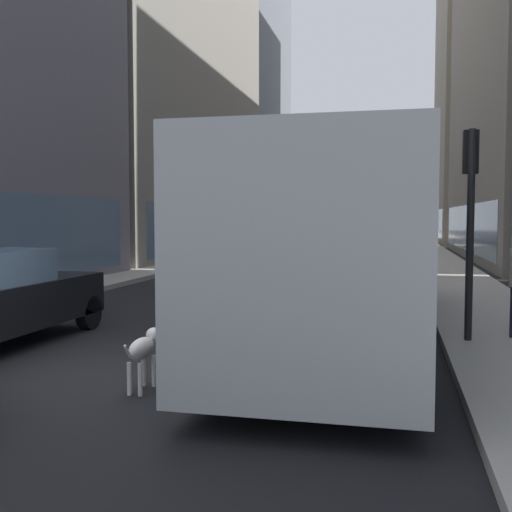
% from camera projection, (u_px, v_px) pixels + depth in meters
% --- Properties ---
extents(ground_plane, '(120.00, 120.00, 0.00)m').
position_uv_depth(ground_plane, '(340.00, 248.00, 42.08)').
color(ground_plane, black).
extents(sidewalk_left, '(2.40, 110.00, 0.15)m').
position_uv_depth(sidewalk_left, '(261.00, 246.00, 43.35)').
color(sidewalk_left, '#ADA89E').
rests_on(sidewalk_left, ground).
extents(sidewalk_right, '(2.40, 110.00, 0.15)m').
position_uv_depth(sidewalk_right, '(425.00, 248.00, 40.79)').
color(sidewalk_right, '#ADA89E').
rests_on(sidewalk_right, ground).
extents(building_left_far, '(8.28, 22.80, 28.51)m').
position_uv_depth(building_left_far, '(228.00, 89.00, 56.92)').
color(building_left_far, slate).
rests_on(building_left_far, ground).
extents(building_right_far, '(9.34, 14.07, 32.20)m').
position_uv_depth(building_right_far, '(499.00, 49.00, 49.96)').
color(building_right_far, '#A0937F').
rests_on(building_right_far, ground).
extents(transit_bus, '(2.78, 11.53, 3.05)m').
position_uv_depth(transit_bus, '(343.00, 237.00, 10.96)').
color(transit_bus, '#999EA3').
rests_on(transit_bus, ground).
extents(car_blue_hatchback, '(1.83, 4.15, 1.62)m').
position_uv_depth(car_blue_hatchback, '(363.00, 234.00, 48.47)').
color(car_blue_hatchback, '#4C6BB7').
rests_on(car_blue_hatchback, ground).
extents(car_red_coupe, '(1.73, 4.68, 1.62)m').
position_uv_depth(car_red_coupe, '(299.00, 236.00, 41.78)').
color(car_red_coupe, red).
rests_on(car_red_coupe, ground).
extents(car_white_van, '(1.88, 4.63, 1.62)m').
position_uv_depth(car_white_van, '(328.00, 252.00, 23.22)').
color(car_white_van, silver).
rests_on(car_white_van, ground).
extents(car_silver_sedan, '(1.89, 4.03, 1.62)m').
position_uv_depth(car_silver_sedan, '(264.00, 243.00, 30.72)').
color(car_silver_sedan, '#B7BABF').
rests_on(car_silver_sedan, ground).
extents(box_truck, '(2.30, 7.50, 3.05)m').
position_uv_depth(box_truck, '(350.00, 226.00, 34.74)').
color(box_truck, '#A51919').
rests_on(box_truck, ground).
extents(dalmatian_dog, '(0.22, 0.96, 0.72)m').
position_uv_depth(dalmatian_dog, '(144.00, 349.00, 7.48)').
color(dalmatian_dog, white).
rests_on(dalmatian_dog, ground).
extents(traffic_light_near, '(0.24, 0.41, 3.40)m').
position_uv_depth(traffic_light_near, '(470.00, 199.00, 9.73)').
color(traffic_light_near, black).
rests_on(traffic_light_near, sidewalk_right).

